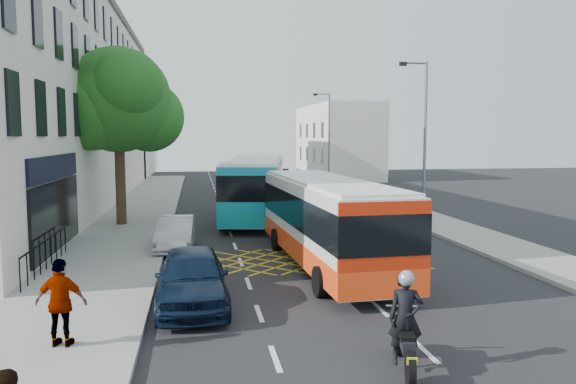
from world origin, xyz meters
name	(u,v)px	position (x,y,z in m)	size (l,w,h in m)	color
ground	(378,307)	(0.00, 0.00, 0.00)	(120.00, 120.00, 0.00)	black
pavement_left	(122,225)	(-8.50, 15.00, 0.07)	(5.00, 70.00, 0.15)	gray
pavement_right	(422,218)	(7.50, 15.00, 0.07)	(3.00, 70.00, 0.15)	gray
terrace_main	(50,102)	(-14.00, 24.49, 6.76)	(8.30, 45.00, 13.50)	beige
terrace_far	(116,133)	(-14.00, 55.00, 5.00)	(8.00, 20.00, 10.00)	silver
building_right	(336,141)	(11.00, 48.00, 4.00)	(6.00, 18.00, 8.00)	silver
street_tree	(118,101)	(-8.51, 14.97, 6.29)	(6.30, 5.70, 8.80)	#382619
lamp_near	(423,135)	(6.20, 12.00, 4.62)	(1.45, 0.15, 8.00)	slate
lamp_far	(328,136)	(6.20, 32.00, 4.62)	(1.45, 0.15, 8.00)	slate
railings	(46,253)	(-9.70, 5.30, 0.72)	(0.08, 5.60, 1.14)	black
bus_near	(327,221)	(-0.26, 4.89, 1.61)	(3.09, 11.01, 3.07)	silver
bus_mid	(256,187)	(-1.50, 16.73, 1.76)	(4.77, 12.20, 3.35)	silver
bus_far	(254,174)	(-0.15, 30.54, 1.55)	(2.79, 10.53, 2.95)	silver
motorbike	(405,324)	(-0.80, -3.99, 0.94)	(0.83, 2.22, 2.00)	black
parked_car_blue	(192,278)	(-4.90, 0.90, 0.79)	(1.86, 4.63, 1.58)	black
parked_car_silver	(176,233)	(-5.60, 8.66, 0.67)	(1.41, 4.04, 1.33)	#AFB0B7
red_hatchback	(348,209)	(3.26, 14.89, 0.67)	(1.89, 4.64, 1.35)	red
distant_car_grey	(237,177)	(-0.80, 41.20, 0.59)	(1.96, 4.24, 1.18)	#44474C
distant_car_silver	(274,177)	(2.50, 38.55, 0.72)	(1.70, 4.23, 1.44)	#B6B9BE
distant_car_dark	(282,175)	(3.95, 42.80, 0.63)	(1.34, 3.85, 1.27)	black
pedestrian_far	(61,303)	(-7.58, -1.95, 1.08)	(1.09, 0.46, 1.87)	gray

